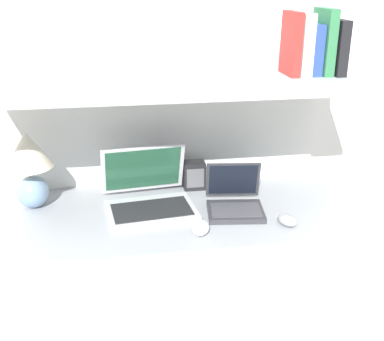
{
  "coord_description": "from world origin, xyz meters",
  "views": [
    {
      "loc": [
        -0.19,
        -1.37,
        1.61
      ],
      "look_at": [
        0.08,
        0.3,
        0.93
      ],
      "focal_mm": 45.0,
      "sensor_mm": 36.0,
      "label": 1
    }
  ],
  "objects_px": {
    "router_box": "(194,175)",
    "book_green": "(324,42)",
    "book_blue": "(312,49)",
    "computer_mouse": "(201,228)",
    "laptop_small": "(235,201)",
    "table_lamp": "(29,162)",
    "book_red": "(291,44)",
    "laptop_large": "(149,197)",
    "book_black": "(334,47)",
    "book_white": "(301,44)",
    "second_mouse": "(287,220)"
  },
  "relations": [
    {
      "from": "computer_mouse",
      "to": "book_white",
      "type": "bearing_deg",
      "value": 30.97
    },
    {
      "from": "book_blue",
      "to": "book_white",
      "type": "distance_m",
      "value": 0.05
    },
    {
      "from": "router_box",
      "to": "book_white",
      "type": "xyz_separation_m",
      "value": [
        0.38,
        -0.14,
        0.56
      ]
    },
    {
      "from": "table_lamp",
      "to": "book_red",
      "type": "xyz_separation_m",
      "value": [
        1.0,
        -0.06,
        0.43
      ]
    },
    {
      "from": "laptop_large",
      "to": "book_green",
      "type": "bearing_deg",
      "value": 1.96
    },
    {
      "from": "laptop_small",
      "to": "book_green",
      "type": "height_order",
      "value": "book_green"
    },
    {
      "from": "second_mouse",
      "to": "book_green",
      "type": "xyz_separation_m",
      "value": [
        0.18,
        0.24,
        0.61
      ]
    },
    {
      "from": "book_green",
      "to": "laptop_small",
      "type": "bearing_deg",
      "value": -164.72
    },
    {
      "from": "book_red",
      "to": "book_green",
      "type": "bearing_deg",
      "value": 0.0
    },
    {
      "from": "book_green",
      "to": "book_red",
      "type": "height_order",
      "value": "book_green"
    },
    {
      "from": "laptop_large",
      "to": "book_red",
      "type": "relative_size",
      "value": 1.61
    },
    {
      "from": "second_mouse",
      "to": "book_white",
      "type": "distance_m",
      "value": 0.65
    },
    {
      "from": "table_lamp",
      "to": "laptop_large",
      "type": "distance_m",
      "value": 0.48
    },
    {
      "from": "book_red",
      "to": "second_mouse",
      "type": "bearing_deg",
      "value": -102.46
    },
    {
      "from": "table_lamp",
      "to": "book_black",
      "type": "relative_size",
      "value": 1.57
    },
    {
      "from": "book_blue",
      "to": "laptop_large",
      "type": "bearing_deg",
      "value": -177.91
    },
    {
      "from": "laptop_large",
      "to": "router_box",
      "type": "xyz_separation_m",
      "value": [
        0.21,
        0.17,
        0.01
      ]
    },
    {
      "from": "table_lamp",
      "to": "second_mouse",
      "type": "distance_m",
      "value": 1.01
    },
    {
      "from": "router_box",
      "to": "book_green",
      "type": "distance_m",
      "value": 0.75
    },
    {
      "from": "book_black",
      "to": "laptop_large",
      "type": "bearing_deg",
      "value": -178.16
    },
    {
      "from": "book_red",
      "to": "table_lamp",
      "type": "bearing_deg",
      "value": 176.44
    },
    {
      "from": "laptop_small",
      "to": "book_black",
      "type": "bearing_deg",
      "value": 13.58
    },
    {
      "from": "book_blue",
      "to": "router_box",
      "type": "bearing_deg",
      "value": 161.53
    },
    {
      "from": "table_lamp",
      "to": "book_black",
      "type": "bearing_deg",
      "value": -3.04
    },
    {
      "from": "book_green",
      "to": "book_red",
      "type": "bearing_deg",
      "value": -180.0
    },
    {
      "from": "laptop_small",
      "to": "book_green",
      "type": "distance_m",
      "value": 0.69
    },
    {
      "from": "book_green",
      "to": "book_blue",
      "type": "distance_m",
      "value": 0.05
    },
    {
      "from": "computer_mouse",
      "to": "second_mouse",
      "type": "bearing_deg",
      "value": 1.35
    },
    {
      "from": "laptop_small",
      "to": "book_red",
      "type": "distance_m",
      "value": 0.63
    },
    {
      "from": "book_green",
      "to": "book_black",
      "type": "bearing_deg",
      "value": -0.0
    },
    {
      "from": "book_blue",
      "to": "table_lamp",
      "type": "bearing_deg",
      "value": 176.72
    },
    {
      "from": "table_lamp",
      "to": "laptop_small",
      "type": "bearing_deg",
      "value": -11.33
    },
    {
      "from": "router_box",
      "to": "book_green",
      "type": "height_order",
      "value": "book_green"
    },
    {
      "from": "book_green",
      "to": "book_blue",
      "type": "relative_size",
      "value": 1.3
    },
    {
      "from": "laptop_small",
      "to": "computer_mouse",
      "type": "height_order",
      "value": "laptop_small"
    },
    {
      "from": "laptop_large",
      "to": "book_black",
      "type": "height_order",
      "value": "book_black"
    },
    {
      "from": "computer_mouse",
      "to": "router_box",
      "type": "bearing_deg",
      "value": 84.23
    },
    {
      "from": "router_box",
      "to": "computer_mouse",
      "type": "bearing_deg",
      "value": -95.77
    },
    {
      "from": "computer_mouse",
      "to": "book_green",
      "type": "distance_m",
      "value": 0.83
    },
    {
      "from": "second_mouse",
      "to": "book_black",
      "type": "bearing_deg",
      "value": 47.11
    },
    {
      "from": "laptop_small",
      "to": "computer_mouse",
      "type": "distance_m",
      "value": 0.23
    },
    {
      "from": "router_box",
      "to": "laptop_small",
      "type": "bearing_deg",
      "value": -62.6
    },
    {
      "from": "book_blue",
      "to": "book_white",
      "type": "relative_size",
      "value": 0.82
    },
    {
      "from": "book_red",
      "to": "computer_mouse",
      "type": "bearing_deg",
      "value": -146.49
    },
    {
      "from": "table_lamp",
      "to": "book_blue",
      "type": "relative_size",
      "value": 1.7
    },
    {
      "from": "computer_mouse",
      "to": "router_box",
      "type": "height_order",
      "value": "router_box"
    },
    {
      "from": "second_mouse",
      "to": "book_green",
      "type": "distance_m",
      "value": 0.68
    },
    {
      "from": "book_black",
      "to": "book_white",
      "type": "xyz_separation_m",
      "value": [
        -0.13,
        0.0,
        0.01
      ]
    },
    {
      "from": "book_white",
      "to": "book_red",
      "type": "xyz_separation_m",
      "value": [
        -0.04,
        0.0,
        0.0
      ]
    },
    {
      "from": "table_lamp",
      "to": "book_green",
      "type": "relative_size",
      "value": 1.31
    }
  ]
}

